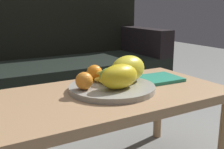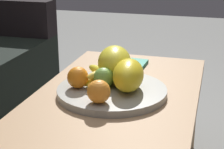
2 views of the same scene
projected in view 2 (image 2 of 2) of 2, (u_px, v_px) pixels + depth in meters
The scene contains 9 objects.
coffee_table at pixel (112, 112), 1.29m from camera, with size 1.09×0.57×0.44m.
fruit_bowl at pixel (112, 91), 1.30m from camera, with size 0.39×0.39×0.03m, color #9A9A8F.
melon_large_front at pixel (115, 63), 1.37m from camera, with size 0.18×0.12×0.12m, color yellow.
melon_smaller_beside at pixel (128, 75), 1.27m from camera, with size 0.18×0.11×0.11m, color yellow.
orange_front at pixel (99, 92), 1.17m from camera, with size 0.08×0.08×0.08m, color orange.
orange_left at pixel (78, 77), 1.29m from camera, with size 0.08×0.08×0.08m, color orange.
apple_front at pixel (103, 78), 1.29m from camera, with size 0.07×0.07×0.07m, color #6DA03D.
banana_bunch at pixel (102, 77), 1.32m from camera, with size 0.16×0.14×0.06m.
magazine at pixel (121, 67), 1.57m from camera, with size 0.25×0.18×0.02m, color #298B6E.
Camera 2 is at (-1.12, -0.32, 0.94)m, focal length 59.31 mm.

